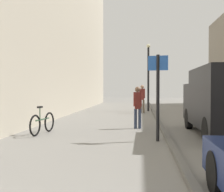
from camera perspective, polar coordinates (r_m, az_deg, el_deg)
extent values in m
plane|color=gray|center=(13.13, 2.42, -5.47)|extent=(80.00, 80.00, 0.00)
cube|color=#615F5B|center=(13.13, 9.35, -5.23)|extent=(0.16, 40.00, 0.12)
cylinder|color=#2D3851|center=(11.51, 5.49, -4.49)|extent=(0.12, 0.12, 0.78)
cylinder|color=#2D3851|center=(11.50, 4.66, -4.50)|extent=(0.12, 0.12, 0.78)
cube|color=maroon|center=(11.45, 5.08, -0.89)|extent=(0.23, 0.20, 0.67)
cylinder|color=maroon|center=(11.46, 5.68, -0.64)|extent=(0.09, 0.09, 0.57)
cylinder|color=maroon|center=(11.44, 4.49, -0.64)|extent=(0.09, 0.09, 0.57)
sphere|color=brown|center=(11.45, 5.09, 1.32)|extent=(0.22, 0.22, 0.22)
cylinder|color=brown|center=(18.95, 5.71, -2.05)|extent=(0.13, 0.13, 0.86)
cylinder|color=brown|center=(18.94, 6.26, -2.06)|extent=(0.13, 0.13, 0.86)
cube|color=maroon|center=(18.92, 5.99, 0.35)|extent=(0.25, 0.21, 0.73)
cylinder|color=maroon|center=(18.92, 5.60, 0.52)|extent=(0.10, 0.10, 0.62)
cylinder|color=maroon|center=(18.91, 6.39, 0.52)|extent=(0.10, 0.10, 0.62)
sphere|color=#9E755B|center=(18.91, 5.99, 1.82)|extent=(0.24, 0.24, 0.24)
cube|color=black|center=(12.11, 19.11, -1.12)|extent=(2.04, 1.40, 1.43)
cube|color=black|center=(12.57, 18.63, 0.41)|extent=(1.71, 0.05, 0.63)
cylinder|color=black|center=(11.85, 14.91, -4.32)|extent=(0.22, 0.80, 0.80)
cylinder|color=black|center=(8.49, 18.48, -6.61)|extent=(0.22, 0.80, 0.80)
cylinder|color=black|center=(4.75, 20.03, -13.97)|extent=(0.20, 0.64, 0.64)
cylinder|color=black|center=(8.78, 9.05, -0.39)|extent=(0.10, 0.10, 2.60)
cube|color=#2659B2|center=(8.81, 9.07, 6.45)|extent=(0.59, 0.16, 0.44)
cylinder|color=black|center=(20.70, 7.18, 3.28)|extent=(0.14, 0.14, 4.50)
sphere|color=beige|center=(20.91, 7.20, 9.78)|extent=(0.28, 0.28, 0.28)
torus|color=black|center=(10.88, -12.28, -5.03)|extent=(0.16, 0.72, 0.72)
torus|color=black|center=(9.95, -14.95, -5.64)|extent=(0.16, 0.72, 0.72)
cylinder|color=#335138|center=(10.40, -13.56, -4.50)|extent=(0.18, 0.94, 0.05)
cylinder|color=#335138|center=(10.21, -14.05, -3.37)|extent=(0.04, 0.04, 0.40)
cube|color=black|center=(10.19, -14.06, -2.14)|extent=(0.13, 0.25, 0.06)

